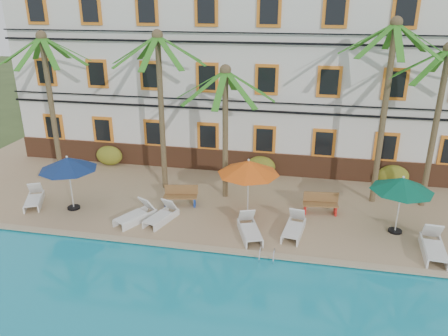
% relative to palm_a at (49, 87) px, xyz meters
% --- Properties ---
extents(ground, '(100.00, 100.00, 0.00)m').
position_rel_palm_a_xyz_m(ground, '(8.65, -4.19, -5.02)').
color(ground, '#384C23').
rests_on(ground, ground).
extents(pool_deck, '(30.00, 12.00, 0.25)m').
position_rel_palm_a_xyz_m(pool_deck, '(8.65, 0.81, -4.89)').
color(pool_deck, tan).
rests_on(pool_deck, ground).
extents(pool_coping, '(30.00, 0.35, 0.06)m').
position_rel_palm_a_xyz_m(pool_coping, '(8.65, -5.09, -4.74)').
color(pool_coping, tan).
rests_on(pool_coping, pool_deck).
extents(hotel_building, '(25.40, 6.44, 10.22)m').
position_rel_palm_a_xyz_m(hotel_building, '(8.65, 5.79, 0.35)').
color(hotel_building, silver).
rests_on(hotel_building, pool_deck).
extents(palm_a, '(4.33, 4.33, 7.37)m').
position_rel_palm_a_xyz_m(palm_a, '(0.00, 0.00, 0.00)').
color(palm_a, brown).
rests_on(palm_a, pool_deck).
extents(palm_b, '(4.33, 4.33, 7.50)m').
position_rel_palm_a_xyz_m(palm_b, '(5.59, 0.05, 0.08)').
color(palm_b, brown).
rests_on(palm_b, pool_deck).
extents(palm_c, '(4.33, 4.33, 6.14)m').
position_rel_palm_a_xyz_m(palm_c, '(8.70, -0.36, -0.73)').
color(palm_c, brown).
rests_on(palm_c, pool_deck).
extents(palm_d, '(4.33, 4.33, 8.10)m').
position_rel_palm_a_xyz_m(palm_d, '(15.46, 0.45, 0.43)').
color(palm_d, brown).
rests_on(palm_d, pool_deck).
extents(palm_e, '(4.33, 4.33, 7.15)m').
position_rel_palm_a_xyz_m(palm_e, '(17.60, 0.46, -0.13)').
color(palm_e, brown).
rests_on(palm_e, pool_deck).
extents(shrub_left, '(1.50, 0.90, 1.10)m').
position_rel_palm_a_xyz_m(shrub_left, '(1.55, 2.41, -4.22)').
color(shrub_left, '#345E1B').
rests_on(shrub_left, pool_deck).
extents(shrub_mid, '(1.50, 0.90, 1.10)m').
position_rel_palm_a_xyz_m(shrub_mid, '(10.05, 2.41, -4.22)').
color(shrub_mid, '#345E1B').
rests_on(shrub_mid, pool_deck).
extents(shrub_right, '(1.50, 0.90, 1.10)m').
position_rel_palm_a_xyz_m(shrub_right, '(16.61, 2.41, -4.22)').
color(shrub_right, '#345E1B').
rests_on(shrub_right, pool_deck).
extents(umbrella_blue, '(2.49, 2.49, 2.49)m').
position_rel_palm_a_xyz_m(umbrella_blue, '(2.33, -2.99, -2.64)').
color(umbrella_blue, black).
rests_on(umbrella_blue, pool_deck).
extents(umbrella_red, '(2.61, 2.61, 2.61)m').
position_rel_palm_a_xyz_m(umbrella_red, '(10.03, -2.14, -2.54)').
color(umbrella_red, black).
rests_on(umbrella_red, pool_deck).
extents(umbrella_green, '(2.42, 2.42, 2.42)m').
position_rel_palm_a_xyz_m(umbrella_green, '(16.04, -2.34, -2.70)').
color(umbrella_green, black).
rests_on(umbrella_green, pool_deck).
extents(lounger_a, '(1.36, 1.93, 0.86)m').
position_rel_palm_a_xyz_m(lounger_a, '(0.37, -2.93, -4.49)').
color(lounger_a, silver).
rests_on(lounger_a, pool_deck).
extents(lounger_b, '(1.46, 1.97, 0.89)m').
position_rel_palm_a_xyz_m(lounger_b, '(5.51, -3.52, -4.48)').
color(lounger_b, silver).
rests_on(lounger_b, pool_deck).
extents(lounger_c, '(1.13, 1.88, 0.84)m').
position_rel_palm_a_xyz_m(lounger_c, '(6.57, -3.34, -4.50)').
color(lounger_c, silver).
rests_on(lounger_c, pool_deck).
extents(lounger_d, '(1.30, 2.04, 0.91)m').
position_rel_palm_a_xyz_m(lounger_d, '(10.35, -3.79, -4.47)').
color(lounger_d, silver).
rests_on(lounger_d, pool_deck).
extents(lounger_e, '(0.93, 1.96, 0.89)m').
position_rel_palm_a_xyz_m(lounger_e, '(12.06, -3.28, -4.48)').
color(lounger_e, silver).
rests_on(lounger_e, pool_deck).
extents(lounger_f, '(0.89, 2.11, 0.97)m').
position_rel_palm_a_xyz_m(lounger_f, '(17.13, -3.79, -4.45)').
color(lounger_f, silver).
rests_on(lounger_f, pool_deck).
extents(bench_left, '(1.56, 0.75, 0.93)m').
position_rel_palm_a_xyz_m(bench_left, '(6.90, -1.68, -4.30)').
color(bench_left, olive).
rests_on(bench_left, pool_deck).
extents(bench_right, '(1.54, 0.63, 0.93)m').
position_rel_palm_a_xyz_m(bench_right, '(13.08, -1.24, -4.30)').
color(bench_right, olive).
rests_on(bench_right, pool_deck).
extents(pool_ladder, '(0.54, 0.74, 0.74)m').
position_rel_palm_a_xyz_m(pool_ladder, '(11.20, -5.19, -4.77)').
color(pool_ladder, silver).
rests_on(pool_ladder, ground).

